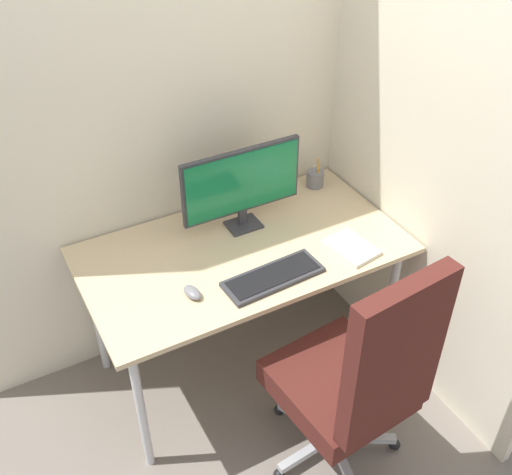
# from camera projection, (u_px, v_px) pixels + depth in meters

# --- Properties ---
(ground_plane) EXTENTS (8.00, 8.00, 0.00)m
(ground_plane) POSITION_uv_depth(u_px,v_px,m) (245.00, 361.00, 3.11)
(ground_plane) COLOR slate
(wall_back) EXTENTS (2.44, 0.04, 2.80)m
(wall_back) POSITION_uv_depth(u_px,v_px,m) (195.00, 70.00, 2.55)
(wall_back) COLOR beige
(wall_back) RESTS_ON ground_plane
(wall_side_right) EXTENTS (0.04, 1.80, 2.80)m
(wall_side_right) POSITION_uv_depth(u_px,v_px,m) (420.00, 83.00, 2.44)
(wall_side_right) COLOR beige
(wall_side_right) RESTS_ON ground_plane
(desk) EXTENTS (1.40, 0.77, 0.74)m
(desk) POSITION_uv_depth(u_px,v_px,m) (243.00, 259.00, 2.70)
(desk) COLOR #D1B78C
(desk) RESTS_ON ground_plane
(office_chair) EXTENTS (0.57, 0.59, 1.14)m
(office_chair) POSITION_uv_depth(u_px,v_px,m) (358.00, 378.00, 2.32)
(office_chair) COLOR black
(office_chair) RESTS_ON ground_plane
(monitor) EXTENTS (0.56, 0.12, 0.39)m
(monitor) POSITION_uv_depth(u_px,v_px,m) (242.00, 184.00, 2.66)
(monitor) COLOR #333338
(monitor) RESTS_ON desk
(keyboard) EXTENTS (0.43, 0.18, 0.02)m
(keyboard) POSITION_uv_depth(u_px,v_px,m) (273.00, 277.00, 2.50)
(keyboard) COLOR #333338
(keyboard) RESTS_ON desk
(mouse) EXTENTS (0.07, 0.10, 0.03)m
(mouse) POSITION_uv_depth(u_px,v_px,m) (192.00, 292.00, 2.41)
(mouse) COLOR slate
(mouse) RESTS_ON desk
(pen_holder) EXTENTS (0.09, 0.09, 0.16)m
(pen_holder) POSITION_uv_depth(u_px,v_px,m) (315.00, 178.00, 3.04)
(pen_holder) COLOR slate
(pen_holder) RESTS_ON desk
(notebook) EXTENTS (0.19, 0.24, 0.02)m
(notebook) POSITION_uv_depth(u_px,v_px,m) (351.00, 248.00, 2.65)
(notebook) COLOR silver
(notebook) RESTS_ON desk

